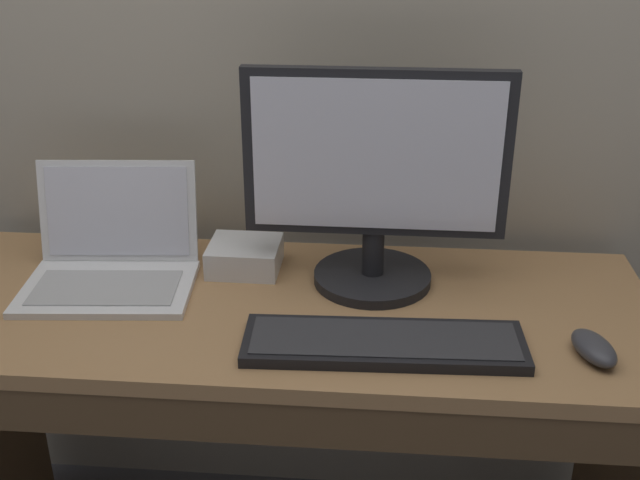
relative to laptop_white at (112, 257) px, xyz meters
The scene contains 6 objects.
desk 0.45m from the laptop_white, 12.86° to the right, with size 1.44×0.56×0.74m.
laptop_white is the anchor object (origin of this frame).
external_monitor 0.56m from the laptop_white, ahead, with size 0.51×0.24×0.44m.
wired_keyboard 0.60m from the laptop_white, 21.04° to the right, with size 0.50×0.17×0.02m.
computer_mouse 0.95m from the laptop_white, 12.97° to the right, with size 0.06×0.11×0.04m, color #38383D.
external_drive_box 0.27m from the laptop_white, 15.51° to the left, with size 0.15×0.13×0.06m, color silver.
Camera 1 is at (0.18, -1.32, 1.50)m, focal length 43.71 mm.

